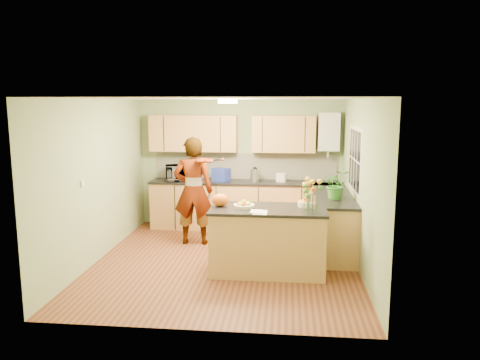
# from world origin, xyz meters

# --- Properties ---
(floor) EXTENTS (4.50, 4.50, 0.00)m
(floor) POSITION_xyz_m (0.00, 0.00, 0.00)
(floor) COLOR #532817
(floor) RESTS_ON ground
(ceiling) EXTENTS (4.00, 4.50, 0.02)m
(ceiling) POSITION_xyz_m (0.00, 0.00, 2.50)
(ceiling) COLOR white
(ceiling) RESTS_ON wall_back
(wall_back) EXTENTS (4.00, 0.02, 2.50)m
(wall_back) POSITION_xyz_m (0.00, 2.25, 1.25)
(wall_back) COLOR #92A878
(wall_back) RESTS_ON floor
(wall_front) EXTENTS (4.00, 0.02, 2.50)m
(wall_front) POSITION_xyz_m (0.00, -2.25, 1.25)
(wall_front) COLOR #92A878
(wall_front) RESTS_ON floor
(wall_left) EXTENTS (0.02, 4.50, 2.50)m
(wall_left) POSITION_xyz_m (-2.00, 0.00, 1.25)
(wall_left) COLOR #92A878
(wall_left) RESTS_ON floor
(wall_right) EXTENTS (0.02, 4.50, 2.50)m
(wall_right) POSITION_xyz_m (2.00, 0.00, 1.25)
(wall_right) COLOR #92A878
(wall_right) RESTS_ON floor
(back_counter) EXTENTS (3.64, 0.62, 0.94)m
(back_counter) POSITION_xyz_m (0.10, 1.95, 0.47)
(back_counter) COLOR tan
(back_counter) RESTS_ON floor
(right_counter) EXTENTS (0.62, 2.24, 0.94)m
(right_counter) POSITION_xyz_m (1.70, 0.85, 0.47)
(right_counter) COLOR tan
(right_counter) RESTS_ON floor
(splashback) EXTENTS (3.60, 0.02, 0.52)m
(splashback) POSITION_xyz_m (0.10, 2.23, 1.20)
(splashback) COLOR #EEE8CE
(splashback) RESTS_ON back_counter
(upper_cabinets) EXTENTS (3.20, 0.34, 0.70)m
(upper_cabinets) POSITION_xyz_m (-0.18, 2.08, 1.85)
(upper_cabinets) COLOR tan
(upper_cabinets) RESTS_ON wall_back
(boiler) EXTENTS (0.40, 0.30, 0.86)m
(boiler) POSITION_xyz_m (1.70, 2.09, 1.90)
(boiler) COLOR silver
(boiler) RESTS_ON wall_back
(window_right) EXTENTS (0.01, 1.30, 1.05)m
(window_right) POSITION_xyz_m (1.99, 0.60, 1.55)
(window_right) COLOR silver
(window_right) RESTS_ON wall_right
(light_switch) EXTENTS (0.02, 0.09, 0.09)m
(light_switch) POSITION_xyz_m (-1.99, -0.60, 1.30)
(light_switch) COLOR silver
(light_switch) RESTS_ON wall_left
(ceiling_lamp) EXTENTS (0.30, 0.30, 0.07)m
(ceiling_lamp) POSITION_xyz_m (0.00, 0.30, 2.46)
(ceiling_lamp) COLOR #FFEABF
(ceiling_lamp) RESTS_ON ceiling
(peninsula_island) EXTENTS (1.66, 0.85, 0.95)m
(peninsula_island) POSITION_xyz_m (0.67, -0.38, 0.48)
(peninsula_island) COLOR tan
(peninsula_island) RESTS_ON floor
(fruit_dish) EXTENTS (0.30, 0.30, 0.11)m
(fruit_dish) POSITION_xyz_m (0.32, -0.38, 0.99)
(fruit_dish) COLOR beige
(fruit_dish) RESTS_ON peninsula_island
(orange_bowl) EXTENTS (0.25, 0.25, 0.15)m
(orange_bowl) POSITION_xyz_m (1.22, -0.23, 1.01)
(orange_bowl) COLOR beige
(orange_bowl) RESTS_ON peninsula_island
(flower_vase) EXTENTS (0.29, 0.29, 0.53)m
(flower_vase) POSITION_xyz_m (1.27, -0.56, 1.31)
(flower_vase) COLOR silver
(flower_vase) RESTS_ON peninsula_island
(orange_bag) EXTENTS (0.30, 0.27, 0.18)m
(orange_bag) POSITION_xyz_m (-0.03, -0.33, 1.04)
(orange_bag) COLOR orange
(orange_bag) RESTS_ON peninsula_island
(papers) EXTENTS (0.20, 0.27, 0.01)m
(papers) POSITION_xyz_m (0.57, -0.68, 0.96)
(papers) COLOR white
(papers) RESTS_ON peninsula_island
(violinist) EXTENTS (0.71, 0.49, 1.87)m
(violinist) POSITION_xyz_m (-0.68, 0.89, 0.94)
(violinist) COLOR #DAAC85
(violinist) RESTS_ON floor
(violin) EXTENTS (0.68, 0.59, 0.17)m
(violin) POSITION_xyz_m (-0.48, 0.67, 1.50)
(violin) COLOR #521905
(violin) RESTS_ON violinist
(microwave) EXTENTS (0.63, 0.51, 0.30)m
(microwave) POSITION_xyz_m (-1.15, 1.91, 1.09)
(microwave) COLOR silver
(microwave) RESTS_ON back_counter
(blue_box) EXTENTS (0.37, 0.33, 0.24)m
(blue_box) POSITION_xyz_m (-0.35, 1.95, 1.06)
(blue_box) COLOR #213097
(blue_box) RESTS_ON back_counter
(kettle) EXTENTS (0.18, 0.18, 0.33)m
(kettle) POSITION_xyz_m (0.31, 1.93, 1.08)
(kettle) COLOR #B3B3B8
(kettle) RESTS_ON back_counter
(jar_cream) EXTENTS (0.13, 0.13, 0.16)m
(jar_cream) POSITION_xyz_m (0.77, 1.98, 1.02)
(jar_cream) COLOR beige
(jar_cream) RESTS_ON back_counter
(jar_white) EXTENTS (0.12, 0.12, 0.17)m
(jar_white) POSITION_xyz_m (0.86, 1.94, 1.03)
(jar_white) COLOR silver
(jar_white) RESTS_ON back_counter
(potted_plant) EXTENTS (0.45, 0.40, 0.47)m
(potted_plant) POSITION_xyz_m (1.70, 0.42, 1.17)
(potted_plant) COLOR #357C29
(potted_plant) RESTS_ON right_counter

